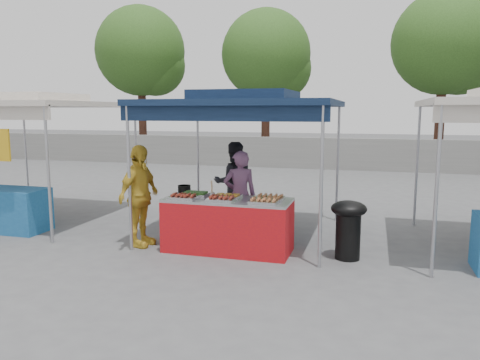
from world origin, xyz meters
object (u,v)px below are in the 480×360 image
(vendor_table, at_px, (228,225))
(cooking_pot, at_px, (184,189))
(helper_man, at_px, (234,183))
(customer_person, at_px, (139,196))
(vendor_woman, at_px, (240,195))
(wok_burner, at_px, (348,224))

(vendor_table, relative_size, cooking_pot, 9.35)
(vendor_table, xyz_separation_m, cooking_pot, (-0.88, 0.34, 0.49))
(helper_man, bearing_deg, customer_person, 38.19)
(cooking_pot, relative_size, vendor_woman, 0.14)
(cooking_pot, bearing_deg, vendor_table, -21.22)
(customer_person, bearing_deg, vendor_table, -77.80)
(cooking_pot, height_order, customer_person, customer_person)
(wok_burner, relative_size, customer_person, 0.54)
(cooking_pot, distance_m, helper_man, 1.58)
(wok_burner, xyz_separation_m, customer_person, (-3.35, -0.24, 0.31))
(cooking_pot, bearing_deg, customer_person, -142.22)
(wok_burner, distance_m, helper_man, 2.93)
(vendor_woman, distance_m, customer_person, 1.71)
(cooking_pot, relative_size, wok_burner, 0.24)
(vendor_table, bearing_deg, wok_burner, 3.59)
(vendor_table, height_order, vendor_woman, vendor_woman)
(wok_burner, xyz_separation_m, vendor_woman, (-1.87, 0.62, 0.24))
(cooking_pot, height_order, wok_burner, cooking_pot)
(vendor_table, relative_size, vendor_woman, 1.29)
(vendor_table, xyz_separation_m, wok_burner, (1.86, 0.12, 0.11))
(cooking_pot, xyz_separation_m, customer_person, (-0.60, -0.47, -0.07))
(cooking_pot, bearing_deg, helper_man, 74.73)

